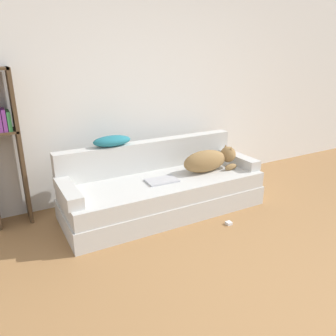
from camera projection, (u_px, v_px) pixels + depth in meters
name	position (u px, v px, depth m)	size (l,w,h in m)	color
ground_plane	(317.00, 306.00, 2.35)	(20.00, 20.00, 0.00)	#9E7042
wall_back	(153.00, 84.00, 4.03)	(8.01, 0.06, 2.70)	white
couch	(164.00, 195.00, 3.70)	(2.25, 0.85, 0.40)	silver
couch_backrest	(150.00, 155.00, 3.87)	(2.21, 0.15, 0.35)	silver
couch_arm_left	(68.00, 192.00, 3.13)	(0.15, 0.66, 0.12)	silver
couch_arm_right	(238.00, 159.00, 4.09)	(0.15, 0.66, 0.12)	silver
dog	(210.00, 160.00, 3.82)	(0.71, 0.24, 0.28)	olive
laptop	(162.00, 180.00, 3.55)	(0.35, 0.23, 0.02)	#B7B7BC
throw_pillow	(112.00, 141.00, 3.59)	(0.42, 0.21, 0.11)	teal
bookshelf	(1.00, 140.00, 3.21)	(0.34, 0.26, 1.59)	#4C3823
power_adapter	(229.00, 223.00, 3.46)	(0.06, 0.06, 0.03)	silver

